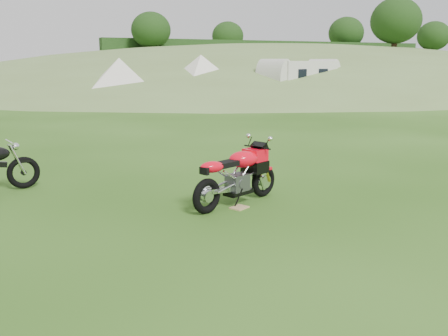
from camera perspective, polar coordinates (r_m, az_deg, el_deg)
name	(u,v)px	position (r m, az deg, el deg)	size (l,w,h in m)	color
ground	(256,246)	(6.40, 3.72, -8.85)	(120.00, 120.00, 0.00)	#254D10
hillside	(278,84)	(52.67, 6.16, 9.56)	(80.00, 64.00, 8.00)	olive
hedgerow	(278,84)	(52.67, 6.16, 9.56)	(36.00, 1.20, 8.60)	black
sport_motorcycle	(237,172)	(8.03, 1.46, -0.42)	(1.82, 0.45, 1.09)	red
plywood_board	(239,208)	(7.95, 1.75, -4.54)	(0.27, 0.21, 0.02)	tan
tent_mid	(120,81)	(27.83, -11.82, 9.76)	(2.92, 2.92, 2.53)	silver
tent_right	(201,79)	(28.61, -2.64, 10.16)	(3.04, 3.04, 2.64)	silver
caravan	(299,81)	(28.84, 8.59, 9.77)	(5.03, 2.25, 2.35)	silver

